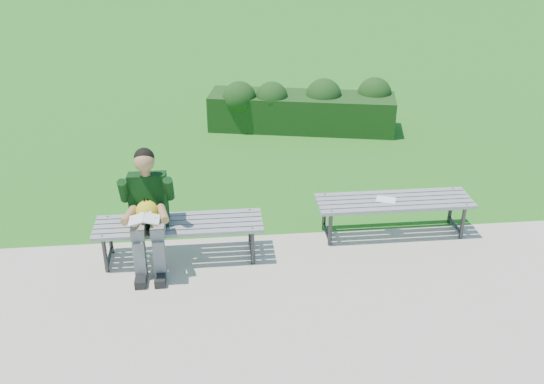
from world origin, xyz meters
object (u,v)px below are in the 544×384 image
(bench_right, at_px, (394,204))
(seated_boy, at_px, (148,208))
(hedge, at_px, (303,107))
(bench_left, at_px, (179,227))
(paper_sheet, at_px, (386,200))

(bench_right, distance_m, seated_boy, 2.81)
(hedge, distance_m, seated_boy, 4.65)
(hedge, distance_m, bench_left, 4.42)
(bench_left, bearing_deg, paper_sheet, 7.16)
(bench_right, bearing_deg, bench_left, -173.13)
(bench_left, relative_size, seated_boy, 1.37)
(bench_left, relative_size, paper_sheet, 6.82)
(hedge, xyz_separation_m, paper_sheet, (0.42, -3.67, 0.08))
(bench_right, bearing_deg, paper_sheet, 180.00)
(bench_left, xyz_separation_m, seated_boy, (-0.30, -0.09, 0.30))
(bench_right, bearing_deg, hedge, 98.08)
(bench_left, distance_m, bench_right, 2.48)
(hedge, relative_size, bench_left, 1.78)
(seated_boy, bearing_deg, paper_sheet, 8.35)
(bench_left, bearing_deg, seated_boy, -162.60)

